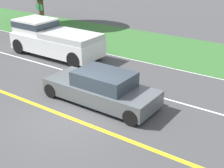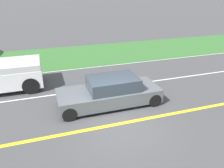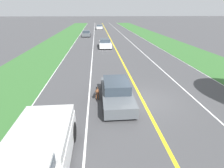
{
  "view_description": "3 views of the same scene",
  "coord_description": "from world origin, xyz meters",
  "px_view_note": "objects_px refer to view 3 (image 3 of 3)",
  "views": [
    {
      "loc": [
        -7.36,
        -7.03,
        5.79
      ],
      "look_at": [
        1.67,
        -0.68,
        0.97
      ],
      "focal_mm": 50.0,
      "sensor_mm": 36.0,
      "label": 1
    },
    {
      "loc": [
        -7.02,
        2.6,
        5.18
      ],
      "look_at": [
        1.98,
        -0.33,
        0.9
      ],
      "focal_mm": 35.0,
      "sensor_mm": 36.0,
      "label": 2
    },
    {
      "loc": [
        2.84,
        9.85,
        5.39
      ],
      "look_at": [
        1.95,
        -0.68,
        0.96
      ],
      "focal_mm": 28.0,
      "sensor_mm": 36.0,
      "label": 3
    }
  ],
  "objects_px": {
    "car_trailing_near": "(105,43)",
    "car_trailing_mid": "(86,34)",
    "car_trailing_far": "(99,27)",
    "dog": "(97,92)",
    "ego_car": "(116,92)"
  },
  "relations": [
    {
      "from": "car_trailing_near",
      "to": "car_trailing_mid",
      "type": "relative_size",
      "value": 0.96
    },
    {
      "from": "car_trailing_far",
      "to": "car_trailing_near",
      "type": "bearing_deg",
      "value": 90.68
    },
    {
      "from": "dog",
      "to": "car_trailing_near",
      "type": "xyz_separation_m",
      "value": [
        -1.38,
        -17.8,
        0.12
      ]
    },
    {
      "from": "dog",
      "to": "car_trailing_near",
      "type": "relative_size",
      "value": 0.27
    },
    {
      "from": "ego_car",
      "to": "car_trailing_mid",
      "type": "height_order",
      "value": "ego_car"
    },
    {
      "from": "dog",
      "to": "car_trailing_far",
      "type": "relative_size",
      "value": 0.26
    },
    {
      "from": "ego_car",
      "to": "car_trailing_far",
      "type": "height_order",
      "value": "car_trailing_far"
    },
    {
      "from": "ego_car",
      "to": "car_trailing_far",
      "type": "relative_size",
      "value": 1.08
    },
    {
      "from": "car_trailing_near",
      "to": "car_trailing_far",
      "type": "xyz_separation_m",
      "value": [
        0.36,
        -30.36,
        0.05
      ]
    },
    {
      "from": "car_trailing_near",
      "to": "car_trailing_far",
      "type": "height_order",
      "value": "car_trailing_far"
    },
    {
      "from": "dog",
      "to": "car_trailing_far",
      "type": "distance_m",
      "value": 48.17
    },
    {
      "from": "dog",
      "to": "car_trailing_mid",
      "type": "bearing_deg",
      "value": -83.36
    },
    {
      "from": "car_trailing_mid",
      "to": "car_trailing_far",
      "type": "xyz_separation_m",
      "value": [
        -3.27,
        -16.71,
        0.04
      ]
    },
    {
      "from": "car_trailing_far",
      "to": "ego_car",
      "type": "bearing_deg",
      "value": 90.24
    },
    {
      "from": "car_trailing_mid",
      "to": "car_trailing_near",
      "type": "bearing_deg",
      "value": 104.88
    }
  ]
}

